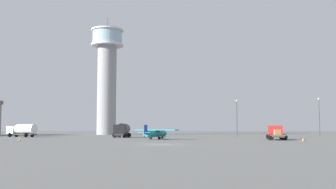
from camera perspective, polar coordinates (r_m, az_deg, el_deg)
name	(u,v)px	position (r m, az deg, el deg)	size (l,w,h in m)	color
ground_plane	(159,144)	(48.97, -1.31, -7.32)	(400.00, 400.00, 0.00)	#60605E
control_tower	(107,73)	(121.74, -8.93, 3.16)	(9.95, 9.95, 36.56)	gray
airplane_teal	(155,133)	(69.74, -1.88, -5.60)	(7.58, 6.90, 2.60)	teal
truck_flatbed_red	(276,133)	(71.08, 15.48, -5.41)	(4.41, 7.49, 2.50)	#38383D
truck_fuel_tanker_black	(122,130)	(84.14, -6.71, -5.13)	(3.94, 5.97, 2.99)	#38383D
truck_fuel_tanker_white	(22,130)	(93.84, -20.53, -4.87)	(7.17, 5.11, 2.89)	#38383D
car_orange	(152,134)	(89.67, -2.40, -5.75)	(3.68, 4.84, 1.37)	orange
light_post_west	(319,114)	(103.63, 21.24, -2.63)	(0.44, 0.44, 9.46)	#38383D
light_post_east	(237,115)	(96.29, 10.03, -2.91)	(0.44, 0.44, 8.91)	#38383D
traffic_cone_near_left	(20,139)	(65.50, -20.88, -6.16)	(0.36, 0.36, 0.55)	black
traffic_cone_near_right	(303,140)	(61.35, 19.16, -6.27)	(0.36, 0.36, 0.64)	black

